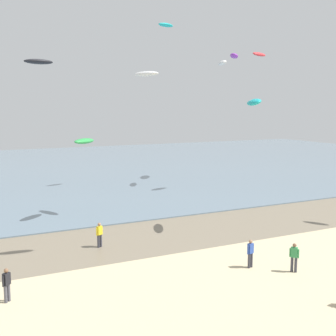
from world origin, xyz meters
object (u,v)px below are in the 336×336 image
object	(u,v)px
kite_aloft_12	(146,74)
person_by_waterline	(294,257)
kite_aloft_0	(259,54)
kite_aloft_9	(234,56)
kite_aloft_1	(84,141)
person_mid_beach	(250,253)
kite_aloft_2	(39,62)
person_far_down_beach	(99,234)
kite_aloft_8	(254,102)
kite_aloft_10	(166,25)
kite_aloft_4	(222,63)
person_left_flank	(7,284)

from	to	relation	value
kite_aloft_12	person_by_waterline	bearing A→B (deg)	-16.35
kite_aloft_0	kite_aloft_9	bearing A→B (deg)	-129.64
kite_aloft_0	kite_aloft_1	xyz separation A→B (m)	(-20.90, -4.04, -8.44)
person_mid_beach	kite_aloft_9	xyz separation A→B (m)	(18.14, 28.09, 14.97)
person_mid_beach	kite_aloft_2	size ratio (longest dim) A/B	0.51
person_by_waterline	kite_aloft_2	bearing A→B (deg)	102.59
person_far_down_beach	kite_aloft_12	bearing A→B (deg)	45.71
person_far_down_beach	kite_aloft_8	size ratio (longest dim) A/B	0.61
person_by_waterline	kite_aloft_10	distance (m)	33.78
kite_aloft_9	kite_aloft_12	xyz separation A→B (m)	(-18.32, -13.51, -3.65)
person_far_down_beach	kite_aloft_8	world-z (taller)	kite_aloft_8
kite_aloft_10	kite_aloft_4	bearing A→B (deg)	137.14
person_by_waterline	kite_aloft_0	size ratio (longest dim) A/B	0.70
person_far_down_beach	kite_aloft_8	distance (m)	14.83
person_left_flank	kite_aloft_2	world-z (taller)	kite_aloft_2
person_left_flank	kite_aloft_12	distance (m)	21.91
kite_aloft_9	kite_aloft_10	bearing A→B (deg)	129.14
kite_aloft_2	kite_aloft_9	xyz separation A→B (m)	(23.78, -3.57, 1.43)
person_by_waterline	kite_aloft_1	distance (m)	19.63
kite_aloft_2	kite_aloft_9	bearing A→B (deg)	161.88
kite_aloft_9	person_mid_beach	bearing A→B (deg)	177.44
kite_aloft_2	kite_aloft_12	distance (m)	18.07
kite_aloft_1	kite_aloft_9	bearing A→B (deg)	165.50
kite_aloft_4	kite_aloft_12	distance (m)	16.90
kite_aloft_4	person_far_down_beach	bearing A→B (deg)	-24.92
person_mid_beach	person_far_down_beach	bearing A→B (deg)	130.68
kite_aloft_2	kite_aloft_10	bearing A→B (deg)	148.95
person_far_down_beach	kite_aloft_9	size ratio (longest dim) A/B	0.53
kite_aloft_0	kite_aloft_4	size ratio (longest dim) A/B	0.84
person_left_flank	kite_aloft_2	xyz separation A→B (m)	(7.96, 30.19, 13.54)
kite_aloft_4	kite_aloft_10	bearing A→B (deg)	-85.34
person_far_down_beach	kite_aloft_1	world-z (taller)	kite_aloft_1
person_far_down_beach	kite_aloft_12	world-z (taller)	kite_aloft_12
kite_aloft_0	kite_aloft_12	bearing A→B (deg)	-4.65
kite_aloft_0	kite_aloft_9	size ratio (longest dim) A/B	0.75
kite_aloft_0	kite_aloft_10	size ratio (longest dim) A/B	1.06
kite_aloft_2	kite_aloft_8	xyz separation A→B (m)	(10.66, -25.07, -4.62)
person_left_flank	person_mid_beach	bearing A→B (deg)	-6.17
person_left_flank	kite_aloft_1	bearing A→B (deg)	59.80
kite_aloft_1	kite_aloft_12	bearing A→B (deg)	126.30
person_left_flank	kite_aloft_4	size ratio (longest dim) A/B	0.59
kite_aloft_1	kite_aloft_4	xyz separation A→B (m)	(19.04, 8.38, 7.82)
person_left_flank	kite_aloft_1	world-z (taller)	kite_aloft_1
person_by_waterline	kite_aloft_2	size ratio (longest dim) A/B	0.51
person_mid_beach	person_by_waterline	size ratio (longest dim) A/B	1.00
person_by_waterline	kite_aloft_10	bearing A→B (deg)	78.39
person_mid_beach	kite_aloft_1	bearing A→B (deg)	108.96
kite_aloft_1	kite_aloft_2	distance (m)	17.84
person_by_waterline	kite_aloft_0	xyz separation A→B (m)	(13.72, 21.37, 14.21)
kite_aloft_8	kite_aloft_12	distance (m)	9.83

